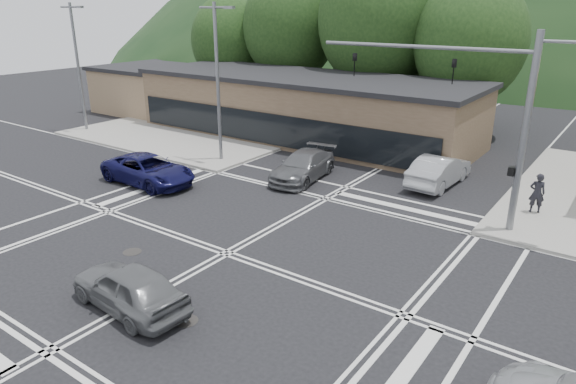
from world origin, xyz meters
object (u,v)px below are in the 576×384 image
Objects in this scene: car_blue_west at (148,170)px; car_queue_b at (437,141)px; car_grey_center at (129,287)px; car_queue_a at (439,170)px; pedestrian at (537,193)px; car_northbound at (303,166)px.

car_queue_b is at bearing -33.72° from car_blue_west.
car_queue_b is at bearing -179.03° from car_grey_center.
car_queue_a is (3.58, 16.75, 0.06)m from car_grey_center.
car_queue_a is at bearing 172.12° from car_grey_center.
pedestrian reaches higher than car_grey_center.
car_queue_a reaches higher than car_blue_west.
car_blue_west reaches higher than car_grey_center.
car_northbound is (6.16, 5.30, -0.02)m from car_blue_west.
car_northbound is at bearing 68.98° from car_queue_b.
car_northbound is at bearing -164.54° from car_grey_center.
car_blue_west is 1.07× the size of car_northbound.
car_blue_west is at bearing 37.15° from car_queue_a.
pedestrian reaches higher than car_queue_b.
car_blue_west is at bearing 57.39° from car_queue_b.
car_blue_west is 1.12× the size of car_queue_a.
car_queue_a is at bearing -34.62° from pedestrian.
pedestrian is at bearing 1.63° from car_northbound.
car_blue_west is 18.76m from pedestrian.
pedestrian is (11.21, 1.78, 0.32)m from car_northbound.
car_northbound is at bearing -9.02° from pedestrian.
car_grey_center is 22.69m from car_queue_b.
pedestrian reaches higher than car_queue_a.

